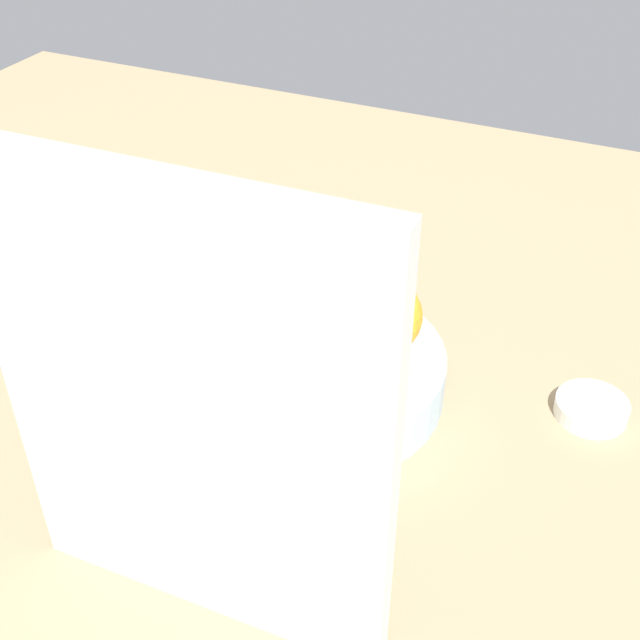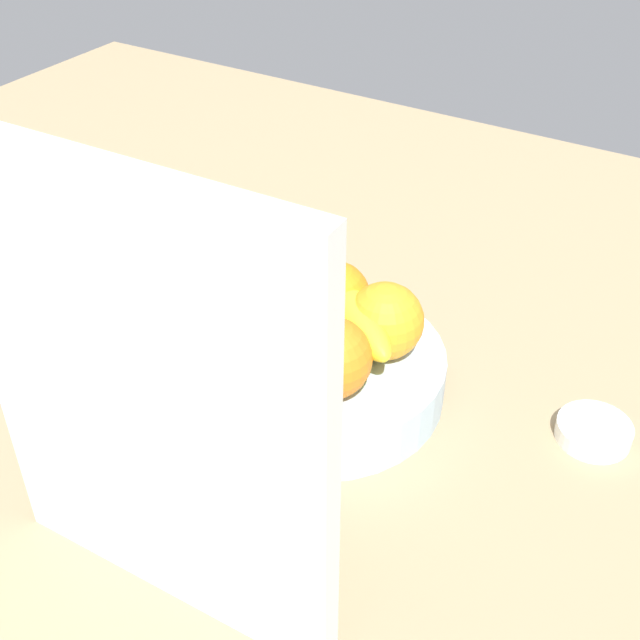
% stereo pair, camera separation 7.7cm
% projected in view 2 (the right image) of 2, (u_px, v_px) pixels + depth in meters
% --- Properties ---
extents(ground_plane, '(1.80, 1.40, 0.03)m').
position_uv_depth(ground_plane, '(299.00, 382.00, 0.87)').
color(ground_plane, '#96815F').
extents(fruit_bowl, '(0.24, 0.24, 0.05)m').
position_uv_depth(fruit_bowl, '(320.00, 373.00, 0.82)').
color(fruit_bowl, '#ABC8DC').
rests_on(fruit_bowl, ground_plane).
extents(orange_front_left, '(0.07, 0.07, 0.07)m').
position_uv_depth(orange_front_left, '(268.00, 332.00, 0.77)').
color(orange_front_left, orange).
rests_on(orange_front_left, fruit_bowl).
extents(orange_front_right, '(0.07, 0.07, 0.07)m').
position_uv_depth(orange_front_right, '(331.00, 358.00, 0.74)').
color(orange_front_right, orange).
rests_on(orange_front_right, fruit_bowl).
extents(orange_center, '(0.07, 0.07, 0.07)m').
position_uv_depth(orange_center, '(385.00, 321.00, 0.78)').
color(orange_center, orange).
rests_on(orange_center, fruit_bowl).
extents(orange_back_left, '(0.07, 0.07, 0.07)m').
position_uv_depth(orange_back_left, '(333.00, 298.00, 0.81)').
color(orange_back_left, orange).
rests_on(orange_back_left, fruit_bowl).
extents(orange_back_right, '(0.07, 0.07, 0.07)m').
position_uv_depth(orange_back_right, '(266.00, 297.00, 0.82)').
color(orange_back_right, orange).
rests_on(orange_back_right, fruit_bowl).
extents(banana_bunch, '(0.16, 0.16, 0.06)m').
position_uv_depth(banana_bunch, '(348.00, 315.00, 0.80)').
color(banana_bunch, gold).
rests_on(banana_bunch, fruit_bowl).
extents(cutting_board, '(0.28, 0.02, 0.36)m').
position_uv_depth(cutting_board, '(147.00, 414.00, 0.54)').
color(cutting_board, white).
rests_on(cutting_board, ground_plane).
extents(jar_lid, '(0.07, 0.07, 0.02)m').
position_uv_depth(jar_lid, '(594.00, 431.00, 0.78)').
color(jar_lid, white).
rests_on(jar_lid, ground_plane).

